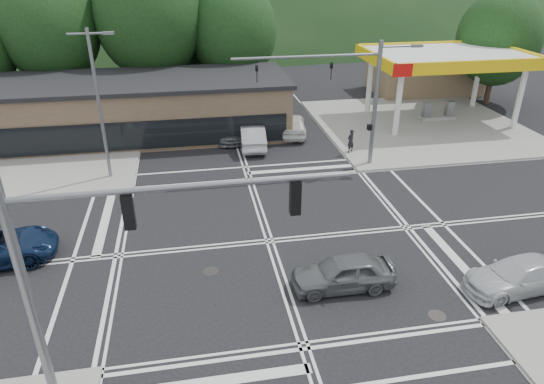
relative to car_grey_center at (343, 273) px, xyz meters
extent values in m
plane|color=black|center=(-2.39, 4.10, -0.74)|extent=(120.00, 120.00, 0.00)
cube|color=gray|center=(12.61, 19.10, -0.66)|extent=(16.00, 16.00, 0.15)
cube|color=gray|center=(-17.39, 19.10, -0.66)|extent=(16.00, 16.00, 0.15)
cylinder|color=silver|center=(9.61, 17.10, 1.76)|extent=(0.44, 0.44, 5.00)
cylinder|color=silver|center=(9.61, 23.10, 1.76)|extent=(0.44, 0.44, 5.00)
cylinder|color=silver|center=(19.61, 17.10, 1.76)|extent=(0.44, 0.44, 5.00)
cylinder|color=silver|center=(19.61, 23.10, 1.76)|extent=(0.44, 0.44, 5.00)
cube|color=silver|center=(14.61, 20.10, 4.56)|extent=(12.00, 8.00, 0.60)
cube|color=yellow|center=(14.61, 16.10, 4.56)|extent=(12.20, 0.25, 0.90)
cube|color=yellow|center=(14.61, 24.10, 4.56)|extent=(12.20, 0.25, 0.90)
cube|color=yellow|center=(8.61, 20.10, 4.56)|extent=(0.25, 8.20, 0.90)
cube|color=yellow|center=(20.61, 20.10, 4.56)|extent=(0.25, 8.20, 0.90)
cube|color=red|center=(9.11, 15.95, 4.56)|extent=(1.40, 0.12, 0.90)
cube|color=gray|center=(14.61, 20.10, -0.49)|extent=(3.00, 1.00, 0.30)
cube|color=slate|center=(13.61, 20.10, 0.21)|extent=(0.60, 0.50, 1.30)
cube|color=slate|center=(15.61, 20.10, 0.21)|extent=(0.60, 0.50, 1.30)
cube|color=#846B4F|center=(17.61, 29.10, 1.16)|extent=(10.00, 6.00, 3.80)
cube|color=brown|center=(-10.39, 21.10, 1.26)|extent=(24.00, 8.00, 4.00)
ellipsoid|color=#173317|center=(-2.39, 94.10, -0.74)|extent=(252.00, 126.00, 140.00)
cylinder|color=#382619|center=(-16.39, 28.10, 1.68)|extent=(0.50, 0.50, 4.84)
ellipsoid|color=black|center=(-16.39, 28.10, 6.41)|extent=(8.00, 8.00, 9.20)
cylinder|color=#382619|center=(-8.39, 28.10, 1.90)|extent=(0.50, 0.50, 5.28)
ellipsoid|color=black|center=(-8.39, 28.10, 7.06)|extent=(9.00, 9.00, 10.35)
cylinder|color=#382619|center=(-1.39, 28.10, 1.46)|extent=(0.50, 0.50, 4.40)
ellipsoid|color=black|center=(-1.39, 28.10, 5.76)|extent=(7.60, 7.60, 8.74)
cylinder|color=#382619|center=(-4.39, 32.10, 1.68)|extent=(0.50, 0.50, 4.84)
ellipsoid|color=black|center=(-4.39, 32.10, 6.41)|extent=(8.40, 8.40, 9.66)
cylinder|color=#382619|center=(21.61, 24.10, 1.24)|extent=(0.50, 0.50, 3.96)
ellipsoid|color=black|center=(21.61, 24.10, 5.11)|extent=(7.20, 7.20, 8.28)
cylinder|color=slate|center=(-10.89, 13.10, 3.76)|extent=(0.20, 0.20, 9.00)
cylinder|color=slate|center=(-10.89, 13.10, 7.96)|extent=(2.20, 0.12, 0.12)
cube|color=slate|center=(-9.79, 13.10, 7.96)|extent=(0.60, 0.25, 0.15)
cylinder|color=slate|center=(5.81, 12.30, 3.26)|extent=(0.28, 0.28, 8.00)
cylinder|color=slate|center=(1.31, 12.30, 6.46)|extent=(9.00, 0.16, 0.16)
imported|color=black|center=(2.81, 12.30, 5.56)|extent=(0.16, 0.20, 1.00)
imported|color=black|center=(-1.69, 12.30, 5.56)|extent=(0.16, 0.20, 1.00)
cylinder|color=slate|center=(7.01, 12.30, 6.86)|extent=(2.40, 0.12, 0.12)
cube|color=slate|center=(8.11, 12.30, 6.86)|extent=(0.70, 0.30, 0.15)
cube|color=black|center=(5.56, 12.30, 1.86)|extent=(0.25, 0.30, 0.35)
cylinder|color=slate|center=(-10.59, -4.10, 3.26)|extent=(0.28, 0.28, 8.00)
cylinder|color=slate|center=(-6.09, -4.10, 6.46)|extent=(9.00, 0.16, 0.16)
cube|color=black|center=(-7.59, -4.10, 5.86)|extent=(0.30, 0.25, 1.00)
cube|color=black|center=(-3.09, -4.10, 5.86)|extent=(0.30, 0.25, 1.00)
imported|color=slate|center=(0.00, 0.00, 0.00)|extent=(4.36, 1.83, 1.47)
imported|color=silver|center=(7.14, -1.40, -0.06)|extent=(4.82, 2.32, 1.35)
imported|color=#A1A2A7|center=(-1.39, 16.96, 0.07)|extent=(2.05, 5.02, 1.62)
imported|color=silver|center=(2.03, 18.91, 0.07)|extent=(2.69, 5.01, 1.62)
imported|color=#5B5E60|center=(-2.89, 19.06, -0.01)|extent=(2.05, 5.01, 1.45)
imported|color=black|center=(5.11, 14.32, 0.23)|extent=(0.71, 0.63, 1.63)
camera|label=1|loc=(-5.85, -15.76, 12.02)|focal=32.00mm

